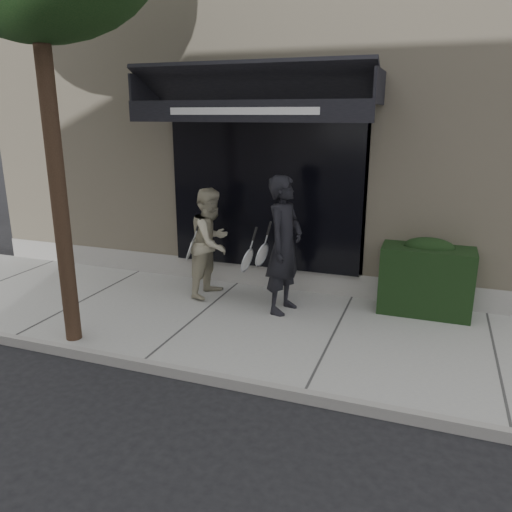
% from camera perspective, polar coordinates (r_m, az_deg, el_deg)
% --- Properties ---
extents(ground, '(80.00, 80.00, 0.00)m').
position_cam_1_polar(ground, '(6.93, 8.81, -9.68)').
color(ground, black).
rests_on(ground, ground).
extents(sidewalk, '(20.00, 3.00, 0.12)m').
position_cam_1_polar(sidewalk, '(6.90, 8.83, -9.24)').
color(sidewalk, gray).
rests_on(sidewalk, ground).
extents(curb, '(20.00, 0.10, 0.14)m').
position_cam_1_polar(curb, '(5.56, 5.53, -15.65)').
color(curb, gray).
rests_on(curb, ground).
extents(building_facade, '(14.30, 8.04, 5.64)m').
position_cam_1_polar(building_facade, '(11.17, 14.61, 14.26)').
color(building_facade, '#BAAB8E').
rests_on(building_facade, ground).
extents(hedge, '(1.30, 0.70, 1.14)m').
position_cam_1_polar(hedge, '(7.76, 18.87, -2.31)').
color(hedge, black).
rests_on(hedge, sidewalk).
extents(pedestrian_front, '(0.83, 0.96, 2.03)m').
position_cam_1_polar(pedestrian_front, '(7.26, 3.23, 1.22)').
color(pedestrian_front, black).
rests_on(pedestrian_front, sidewalk).
extents(pedestrian_back, '(0.76, 0.92, 1.75)m').
position_cam_1_polar(pedestrian_back, '(7.99, -5.12, 1.55)').
color(pedestrian_back, '#B2AA8E').
rests_on(pedestrian_back, sidewalk).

